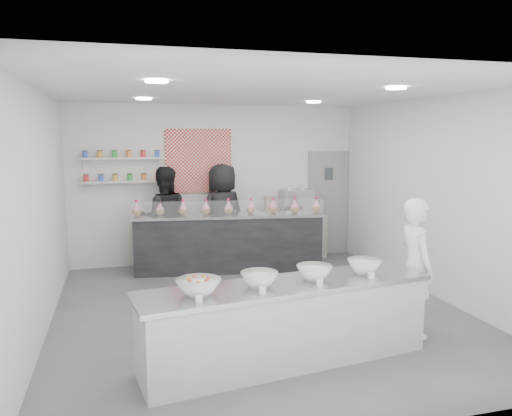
{
  "coord_description": "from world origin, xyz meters",
  "views": [
    {
      "loc": [
        -1.82,
        -6.4,
        2.42
      ],
      "look_at": [
        0.06,
        0.4,
        1.4
      ],
      "focal_mm": 35.0,
      "sensor_mm": 36.0,
      "label": 1
    }
  ],
  "objects_px": {
    "espresso_ledge": "(296,236)",
    "woman_prep": "(416,267)",
    "prep_counter": "(287,323)",
    "staff_right": "(223,215)",
    "espresso_machine": "(296,202)",
    "staff_left": "(164,219)",
    "back_bar": "(229,243)"
  },
  "relations": [
    {
      "from": "back_bar",
      "to": "espresso_machine",
      "type": "bearing_deg",
      "value": 29.88
    },
    {
      "from": "prep_counter",
      "to": "staff_left",
      "type": "relative_size",
      "value": 1.72
    },
    {
      "from": "back_bar",
      "to": "staff_right",
      "type": "relative_size",
      "value": 1.75
    },
    {
      "from": "espresso_machine",
      "to": "woman_prep",
      "type": "distance_m",
      "value": 4.04
    },
    {
      "from": "espresso_machine",
      "to": "staff_left",
      "type": "bearing_deg",
      "value": -175.94
    },
    {
      "from": "prep_counter",
      "to": "staff_right",
      "type": "height_order",
      "value": "staff_right"
    },
    {
      "from": "espresso_machine",
      "to": "staff_right",
      "type": "distance_m",
      "value": 1.54
    },
    {
      "from": "back_bar",
      "to": "espresso_ledge",
      "type": "height_order",
      "value": "back_bar"
    },
    {
      "from": "back_bar",
      "to": "staff_left",
      "type": "bearing_deg",
      "value": 167.13
    },
    {
      "from": "espresso_ledge",
      "to": "staff_right",
      "type": "xyz_separation_m",
      "value": [
        -1.53,
        -0.18,
        0.51
      ]
    },
    {
      "from": "back_bar",
      "to": "espresso_machine",
      "type": "xyz_separation_m",
      "value": [
        1.49,
        0.6,
        0.6
      ]
    },
    {
      "from": "prep_counter",
      "to": "espresso_machine",
      "type": "xyz_separation_m",
      "value": [
        1.68,
        4.36,
        0.68
      ]
    },
    {
      "from": "prep_counter",
      "to": "staff_left",
      "type": "xyz_separation_m",
      "value": [
        -0.91,
        4.17,
        0.5
      ]
    },
    {
      "from": "woman_prep",
      "to": "prep_counter",
      "type": "bearing_deg",
      "value": 106.02
    },
    {
      "from": "espresso_ledge",
      "to": "woman_prep",
      "type": "height_order",
      "value": "woman_prep"
    },
    {
      "from": "prep_counter",
      "to": "back_bar",
      "type": "relative_size",
      "value": 0.96
    },
    {
      "from": "prep_counter",
      "to": "staff_right",
      "type": "relative_size",
      "value": 1.69
    },
    {
      "from": "prep_counter",
      "to": "woman_prep",
      "type": "xyz_separation_m",
      "value": [
        1.76,
        0.33,
        0.4
      ]
    },
    {
      "from": "woman_prep",
      "to": "espresso_ledge",
      "type": "bearing_deg",
      "value": 6.47
    },
    {
      "from": "espresso_ledge",
      "to": "woman_prep",
      "type": "distance_m",
      "value": 4.05
    },
    {
      "from": "prep_counter",
      "to": "woman_prep",
      "type": "height_order",
      "value": "woman_prep"
    },
    {
      "from": "back_bar",
      "to": "staff_left",
      "type": "xyz_separation_m",
      "value": [
        -1.1,
        0.42,
        0.42
      ]
    },
    {
      "from": "staff_left",
      "to": "prep_counter",
      "type": "bearing_deg",
      "value": 105.51
    },
    {
      "from": "back_bar",
      "to": "woman_prep",
      "type": "distance_m",
      "value": 3.79
    },
    {
      "from": "espresso_ledge",
      "to": "staff_right",
      "type": "relative_size",
      "value": 0.62
    },
    {
      "from": "espresso_machine",
      "to": "espresso_ledge",
      "type": "bearing_deg",
      "value": 0.0
    },
    {
      "from": "espresso_ledge",
      "to": "espresso_machine",
      "type": "height_order",
      "value": "espresso_machine"
    },
    {
      "from": "espresso_machine",
      "to": "staff_right",
      "type": "bearing_deg",
      "value": -173.24
    },
    {
      "from": "woman_prep",
      "to": "staff_right",
      "type": "height_order",
      "value": "staff_right"
    },
    {
      "from": "espresso_ledge",
      "to": "staff_left",
      "type": "height_order",
      "value": "staff_left"
    },
    {
      "from": "prep_counter",
      "to": "espresso_ledge",
      "type": "height_order",
      "value": "espresso_ledge"
    },
    {
      "from": "prep_counter",
      "to": "espresso_ledge",
      "type": "xyz_separation_m",
      "value": [
        1.69,
        4.36,
        0.0
      ]
    }
  ]
}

